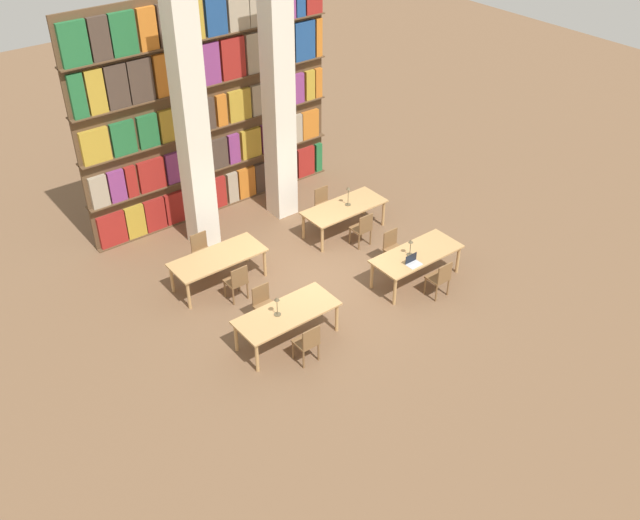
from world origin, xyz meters
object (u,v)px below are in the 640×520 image
Objects in this scene: reading_table_2 at (218,259)px; chair_0 at (308,342)px; desk_lamp_0 at (277,303)px; pillar_center at (278,101)px; reading_table_1 at (417,256)px; chair_7 at (324,203)px; reading_table_0 at (287,315)px; laptop at (413,263)px; pillar_left at (192,127)px; reading_table_3 at (344,209)px; chair_6 at (362,228)px; chair_3 at (393,248)px; chair_5 at (202,251)px; desk_lamp_1 at (411,245)px; desk_lamp_2 at (348,193)px; chair_2 at (440,278)px; chair_1 at (264,304)px; chair_4 at (237,281)px.

chair_0 is at bearing -89.47° from reading_table_2.
pillar_center is at bearing 53.88° from desk_lamp_0.
chair_0 reaches higher than reading_table_1.
chair_7 is at bearing 48.48° from chair_0.
reading_table_0 is 1.00× the size of reading_table_2.
desk_lamp_0 reaches higher than chair_7.
pillar_left is at bearing 119.72° from laptop.
reading_table_3 is 0.75m from chair_6.
laptop is at bearing 7.22° from chair_0.
chair_5 is (-3.50, 2.56, 0.00)m from chair_3.
reading_table_0 is at bearing -144.79° from reading_table_3.
desk_lamp_1 is 0.42m from laptop.
desk_lamp_2 reaches higher than chair_3.
pillar_left is 6.79× the size of chair_0.
pillar_left is at bearing 150.51° from desk_lamp_2.
laptop is 4.75m from chair_5.
chair_7 reaches higher than reading_table_2.
pillar_left is 12.02× the size of desk_lamp_2.
desk_lamp_2 is at bearing 77.80° from chair_6.
chair_0 is 4.85m from desk_lamp_2.
chair_0 is at bearing -138.75° from desk_lamp_2.
desk_lamp_0 is at bearing 100.40° from chair_0.
chair_0 is 5.22m from chair_7.
chair_2 and chair_6 have the same top height.
chair_3 is 0.42× the size of reading_table_2.
chair_1 is at bearing 90.40° from chair_5.
pillar_center is 6.79× the size of chair_7.
pillar_center is at bearing -59.31° from chair_7.
pillar_center reaches higher than desk_lamp_0.
reading_table_0 is at bearing -124.08° from pillar_center.
reading_table_2 is 2.36× the size of chair_4.
chair_5 is (-3.51, 3.29, -0.17)m from reading_table_1.
chair_2 is at bearing -36.15° from chair_4.
chair_3 is 4.33m from chair_5.
chair_0 is at bearing 90.25° from chair_5.
reading_table_3 is (3.53, -0.03, 0.00)m from reading_table_2.
reading_table_0 is 3.21m from chair_5.
desk_lamp_2 reaches higher than chair_0.
desk_lamp_1 is at bearing -36.91° from reading_table_2.
chair_2 is 0.66m from laptop.
desk_lamp_1 reaches higher than reading_table_3.
chair_5 is at bearing 87.72° from desk_lamp_0.
pillar_left is 4.15m from reading_table_3.
pillar_center reaches higher than desk_lamp_2.
chair_2 is at bearing -13.35° from reading_table_0.
chair_1 is at bearing -129.83° from pillar_center.
pillar_center is 6.79× the size of chair_2.
chair_1 is 1.00× the size of chair_4.
desk_lamp_0 is 0.48× the size of chair_6.
chair_3 is at bearing -80.09° from pillar_center.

